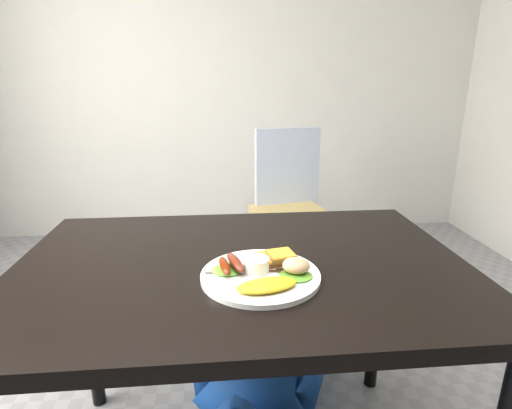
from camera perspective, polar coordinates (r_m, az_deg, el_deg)
room_back_panel at (r=3.23m, az=-4.59°, el=19.55°), size 4.00×0.04×2.70m
dining_table at (r=1.09m, az=-2.04°, el=-9.01°), size 1.20×0.80×0.04m
dining_chair at (r=2.38m, az=5.11°, el=-1.56°), size 0.49×0.49×0.05m
person at (r=1.58m, az=3.49°, el=3.33°), size 0.70×0.58×1.67m
plate at (r=0.99m, az=0.64°, el=-10.16°), size 0.29×0.29×0.01m
lettuce_left at (r=1.00m, az=-4.16°, el=-9.28°), size 0.09×0.09×0.01m
lettuce_right at (r=0.98m, az=5.69°, el=-10.05°), size 0.10×0.09×0.01m
omelette at (r=0.92m, az=1.53°, el=-11.45°), size 0.15×0.10×0.02m
sausage_a at (r=0.98m, az=-4.50°, el=-8.72°), size 0.04×0.10×0.02m
sausage_b at (r=1.00m, az=-2.99°, el=-8.27°), size 0.06×0.11×0.03m
ramekin at (r=0.99m, az=0.05°, el=-8.70°), size 0.07×0.07×0.04m
toast_a at (r=1.05m, az=2.33°, el=-7.80°), size 0.11×0.11×0.01m
toast_b at (r=1.04m, az=3.61°, el=-7.29°), size 0.08×0.08×0.01m
potato_salad at (r=0.98m, az=5.75°, el=-8.67°), size 0.08×0.08×0.04m
fork at (r=0.99m, az=-2.15°, el=-9.73°), size 0.18×0.02×0.00m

